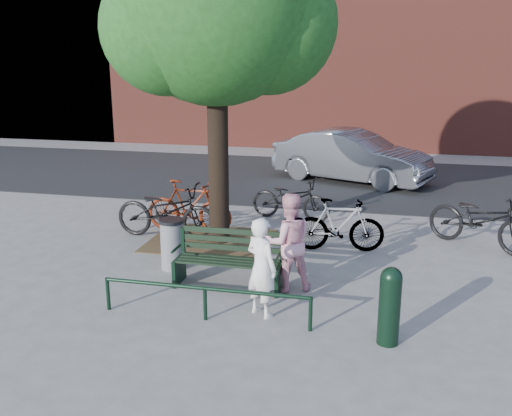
% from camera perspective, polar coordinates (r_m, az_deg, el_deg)
% --- Properties ---
extents(ground, '(90.00, 90.00, 0.00)m').
position_cam_1_polar(ground, '(9.36, -2.78, -7.91)').
color(ground, gray).
rests_on(ground, ground).
extents(dirt_pit, '(2.40, 2.00, 0.02)m').
position_cam_1_polar(dirt_pit, '(11.60, -4.60, -3.26)').
color(dirt_pit, brown).
rests_on(dirt_pit, ground).
extents(road, '(40.00, 7.00, 0.01)m').
position_cam_1_polar(road, '(17.33, 4.86, 2.93)').
color(road, black).
rests_on(road, ground).
extents(park_bench, '(1.74, 0.54, 0.97)m').
position_cam_1_polar(park_bench, '(9.25, -2.69, -5.00)').
color(park_bench, black).
rests_on(park_bench, ground).
extents(guard_railing, '(3.06, 0.06, 0.51)m').
position_cam_1_polar(guard_railing, '(8.15, -5.13, -8.51)').
color(guard_railing, black).
rests_on(guard_railing, ground).
extents(street_tree, '(4.20, 3.80, 6.50)m').
position_cam_1_polar(street_tree, '(10.95, -3.77, 19.09)').
color(street_tree, black).
rests_on(street_tree, ground).
extents(person_left, '(0.64, 0.58, 1.46)m').
position_cam_1_polar(person_left, '(8.15, 0.54, -5.95)').
color(person_left, white).
rests_on(person_left, ground).
extents(person_right, '(0.94, 0.85, 1.59)m').
position_cam_1_polar(person_right, '(9.01, 3.24, -3.43)').
color(person_right, pink).
rests_on(person_right, ground).
extents(bollard, '(0.28, 0.28, 1.06)m').
position_cam_1_polar(bollard, '(7.62, 13.23, -9.25)').
color(bollard, black).
rests_on(bollard, ground).
extents(litter_bin, '(0.44, 0.44, 0.90)m').
position_cam_1_polar(litter_bin, '(10.09, -8.38, -3.55)').
color(litter_bin, gray).
rests_on(litter_bin, ground).
extents(bicycle_a, '(2.22, 0.87, 1.15)m').
position_cam_1_polar(bicycle_a, '(11.74, -8.94, -0.30)').
color(bicycle_a, black).
rests_on(bicycle_a, ground).
extents(bicycle_b, '(1.88, 0.56, 1.12)m').
position_cam_1_polar(bicycle_b, '(12.08, -6.72, 0.17)').
color(bicycle_b, '#5D1E0D').
rests_on(bicycle_b, ground).
extents(bicycle_c, '(1.94, 0.97, 0.98)m').
position_cam_1_polar(bicycle_c, '(12.94, 3.51, 0.93)').
color(bicycle_c, black).
rests_on(bicycle_c, ground).
extents(bicycle_d, '(1.76, 0.69, 1.03)m').
position_cam_1_polar(bicycle_d, '(10.97, 8.31, -1.69)').
color(bicycle_d, gray).
rests_on(bicycle_d, ground).
extents(bicycle_e, '(2.22, 1.80, 1.13)m').
position_cam_1_polar(bicycle_e, '(11.84, 21.62, -1.10)').
color(bicycle_e, black).
rests_on(bicycle_e, ground).
extents(parked_car, '(4.86, 3.16, 1.51)m').
position_cam_1_polar(parked_car, '(17.01, 9.55, 5.11)').
color(parked_car, slate).
rests_on(parked_car, ground).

